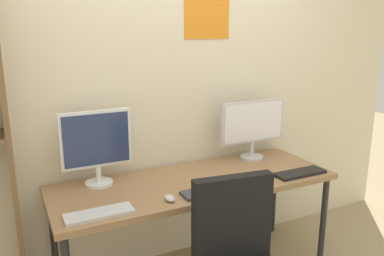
# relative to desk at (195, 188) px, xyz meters

# --- Properties ---
(wall_back) EXTENTS (4.31, 0.11, 2.60)m
(wall_back) POSITION_rel_desk_xyz_m (0.00, 0.42, 0.62)
(wall_back) COLOR beige
(wall_back) RESTS_ON ground_plane
(desk) EXTENTS (1.91, 0.68, 0.74)m
(desk) POSITION_rel_desk_xyz_m (0.00, 0.00, 0.00)
(desk) COLOR #936D47
(desk) RESTS_ON ground_plane
(monitor_left) EXTENTS (0.45, 0.18, 0.49)m
(monitor_left) POSITION_rel_desk_xyz_m (-0.60, 0.21, 0.33)
(monitor_left) COLOR silver
(monitor_left) RESTS_ON desk
(monitor_right) EXTENTS (0.56, 0.18, 0.46)m
(monitor_right) POSITION_rel_desk_xyz_m (0.60, 0.21, 0.32)
(monitor_right) COLOR silver
(monitor_right) RESTS_ON desk
(keyboard_left) EXTENTS (0.37, 0.13, 0.02)m
(keyboard_left) POSITION_rel_desk_xyz_m (-0.70, -0.23, 0.07)
(keyboard_left) COLOR silver
(keyboard_left) RESTS_ON desk
(keyboard_center) EXTENTS (0.39, 0.13, 0.02)m
(keyboard_center) POSITION_rel_desk_xyz_m (0.00, -0.23, 0.07)
(keyboard_center) COLOR #38383D
(keyboard_center) RESTS_ON desk
(keyboard_right) EXTENTS (0.38, 0.13, 0.02)m
(keyboard_right) POSITION_rel_desk_xyz_m (0.70, -0.23, 0.07)
(keyboard_right) COLOR black
(keyboard_right) RESTS_ON desk
(mouse_left_side) EXTENTS (0.06, 0.10, 0.03)m
(mouse_left_side) POSITION_rel_desk_xyz_m (0.49, -0.15, 0.07)
(mouse_left_side) COLOR #38383D
(mouse_left_side) RESTS_ON desk
(mouse_right_side) EXTENTS (0.06, 0.10, 0.03)m
(mouse_right_side) POSITION_rel_desk_xyz_m (-0.28, -0.22, 0.07)
(mouse_right_side) COLOR silver
(mouse_right_side) RESTS_ON desk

